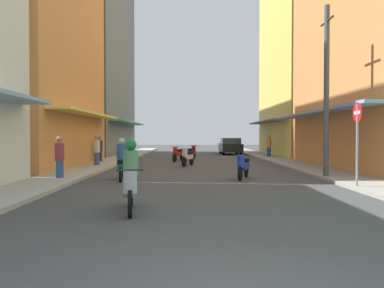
% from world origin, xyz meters
% --- Properties ---
extents(ground_plane, '(94.12, 94.12, 0.00)m').
position_xyz_m(ground_plane, '(0.00, 17.39, 0.00)').
color(ground_plane, '#424244').
extents(sidewalk_left, '(1.88, 50.78, 0.12)m').
position_xyz_m(sidewalk_left, '(-5.38, 17.39, 0.06)').
color(sidewalk_left, '#ADA89E').
rests_on(sidewalk_left, ground).
extents(sidewalk_right, '(1.88, 50.78, 0.12)m').
position_xyz_m(sidewalk_right, '(5.38, 17.39, 0.06)').
color(sidewalk_right, '#9E9991').
rests_on(sidewalk_right, ground).
extents(building_left_mid, '(7.05, 11.08, 15.90)m').
position_xyz_m(building_left_mid, '(-9.32, 16.78, 7.95)').
color(building_left_mid, '#D88C4C').
rests_on(building_left_mid, ground).
extents(building_left_far, '(7.05, 13.60, 16.48)m').
position_xyz_m(building_left_far, '(-9.32, 29.63, 8.23)').
color(building_left_far, slate).
rests_on(building_left_far, ground).
extents(building_right_far, '(7.05, 11.43, 16.90)m').
position_xyz_m(building_right_far, '(9.32, 27.39, 8.44)').
color(building_right_far, '#EFD159').
rests_on(building_right_far, ground).
extents(motorbike_blue, '(0.76, 1.74, 0.96)m').
position_xyz_m(motorbike_blue, '(1.55, 10.89, 0.50)').
color(motorbike_blue, black).
rests_on(motorbike_blue, ground).
extents(motorbike_red, '(0.78, 1.73, 0.96)m').
position_xyz_m(motorbike_red, '(-1.23, 20.52, 0.50)').
color(motorbike_red, black).
rests_on(motorbike_red, ground).
extents(motorbike_maroon, '(0.69, 1.76, 0.96)m').
position_xyz_m(motorbike_maroon, '(-0.31, 22.75, 0.50)').
color(motorbike_maroon, black).
rests_on(motorbike_maroon, ground).
extents(motorbike_silver, '(0.55, 1.80, 1.58)m').
position_xyz_m(motorbike_silver, '(-1.78, 4.90, 0.70)').
color(motorbike_silver, black).
rests_on(motorbike_silver, ground).
extents(motorbike_white, '(0.75, 1.74, 0.96)m').
position_xyz_m(motorbike_white, '(-0.59, 16.98, 0.50)').
color(motorbike_white, black).
rests_on(motorbike_white, ground).
extents(motorbike_green, '(0.55, 1.81, 1.58)m').
position_xyz_m(motorbike_green, '(-3.01, 10.62, 0.70)').
color(motorbike_green, black).
rests_on(motorbike_green, ground).
extents(parked_car, '(1.80, 4.12, 1.45)m').
position_xyz_m(parked_car, '(3.14, 29.82, 0.74)').
color(parked_car, black).
rests_on(parked_car, ground).
extents(pedestrian_midway, '(0.34, 0.34, 1.67)m').
position_xyz_m(pedestrian_midway, '(5.41, 24.34, 0.84)').
color(pedestrian_midway, '#334C8C').
rests_on(pedestrian_midway, ground).
extents(pedestrian_foreground, '(0.34, 0.34, 1.62)m').
position_xyz_m(pedestrian_foreground, '(-5.89, 19.19, 0.81)').
color(pedestrian_foreground, '#262628').
rests_on(pedestrian_foreground, ground).
extents(pedestrian_far, '(0.34, 0.34, 1.63)m').
position_xyz_m(pedestrian_far, '(-5.25, 10.40, 0.81)').
color(pedestrian_far, '#334C8C').
rests_on(pedestrian_far, ground).
extents(pedestrian_crossing, '(0.34, 0.34, 1.67)m').
position_xyz_m(pedestrian_crossing, '(-5.36, 16.33, 0.84)').
color(pedestrian_crossing, '#334C8C').
rests_on(pedestrian_crossing, ground).
extents(utility_pole, '(0.20, 1.20, 6.56)m').
position_xyz_m(utility_pole, '(4.69, 10.85, 3.36)').
color(utility_pole, '#4C4C4F').
rests_on(utility_pole, ground).
extents(street_sign_no_entry, '(0.07, 0.60, 2.65)m').
position_xyz_m(street_sign_no_entry, '(4.59, 8.02, 1.72)').
color(street_sign_no_entry, gray).
rests_on(street_sign_no_entry, ground).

